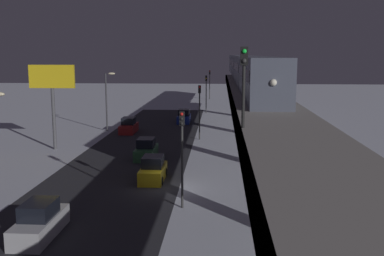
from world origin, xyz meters
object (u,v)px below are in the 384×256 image
sedan_silver (40,222)px  sedan_green (146,150)px  commercial_billboard (52,85)px  traffic_light_near (182,145)px  subway_train (244,67)px  traffic_light_far (206,89)px  traffic_light_distant (210,80)px  sedan_yellow (153,171)px  sedan_blue (184,117)px  sedan_red (129,126)px  traffic_light_mid (200,104)px  rail_signal (244,73)px

sedan_silver → sedan_green: same height
sedan_green → commercial_billboard: (10.34, -3.54, 6.03)m
traffic_light_near → subway_train: bearing=-98.8°
traffic_light_far → traffic_light_distant: 23.98m
traffic_light_near → traffic_light_distant: bearing=-90.0°
sedan_yellow → traffic_light_near: traffic_light_near is taller
traffic_light_near → commercial_billboard: (15.04, -17.54, 2.63)m
sedan_blue → sedan_green: same height
subway_train → sedan_red: 19.12m
sedan_silver → commercial_billboard: (7.54, -22.65, 6.03)m
commercial_billboard → traffic_light_mid: bearing=-156.8°
sedan_green → traffic_light_near: 15.15m
sedan_red → traffic_light_distant: (-9.30, -43.77, 3.40)m
rail_signal → sedan_yellow: bearing=-62.5°
traffic_light_mid → sedan_yellow: bearing=80.6°
traffic_light_far → sedan_silver: bearing=82.0°
rail_signal → traffic_light_mid: bearing=-83.2°
rail_signal → commercial_billboard: size_ratio=0.45×
sedan_yellow → traffic_light_near: size_ratio=0.67×
subway_train → sedan_red: size_ratio=17.14×
rail_signal → traffic_light_far: rail_signal is taller
sedan_silver → sedan_red: (1.80, -33.28, -0.00)m
sedan_red → subway_train: bearing=-148.6°
subway_train → commercial_billboard: size_ratio=8.32×
subway_train → rail_signal: rail_signal is taller
traffic_light_near → commercial_billboard: size_ratio=0.72×
subway_train → traffic_light_mid: subway_train is taller
sedan_silver → traffic_light_near: (-7.50, -5.11, 3.40)m
rail_signal → sedan_blue: size_ratio=0.92×
sedan_silver → traffic_light_mid: (-7.50, -29.09, 3.40)m
traffic_light_mid → commercial_billboard: size_ratio=0.72×
sedan_blue → sedan_red: same height
sedan_yellow → rail_signal: bearing=-62.5°
traffic_light_far → sedan_green: bearing=82.1°
sedan_red → traffic_light_far: size_ratio=0.68×
subway_train → sedan_red: (15.06, 9.20, -7.34)m
sedan_green → traffic_light_mid: (-4.70, -9.98, 3.40)m
sedan_blue → traffic_light_distant: (-2.90, -34.85, 3.40)m
rail_signal → sedan_blue: rail_signal is taller
commercial_billboard → sedan_green: bearing=161.1°
traffic_light_near → sedan_red: bearing=-71.7°
traffic_light_distant → commercial_billboard: commercial_billboard is taller
traffic_light_distant → sedan_blue: bearing=85.2°
rail_signal → traffic_light_near: (3.57, -5.97, -4.89)m
sedan_silver → traffic_light_near: bearing=-145.7°
sedan_green → commercial_billboard: bearing=161.1°
commercial_billboard → traffic_light_far: bearing=-116.3°
rail_signal → commercial_billboard: 30.07m
sedan_silver → traffic_light_mid: 30.23m
traffic_light_far → commercial_billboard: commercial_billboard is taller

